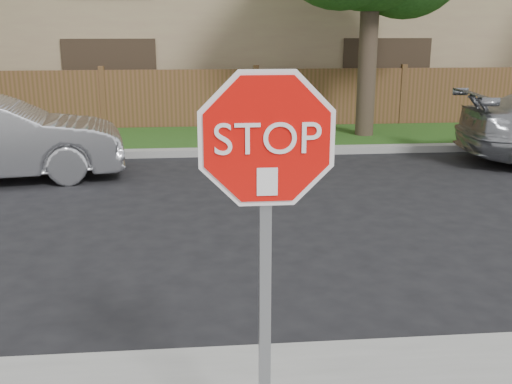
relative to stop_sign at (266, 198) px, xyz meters
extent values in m
plane|color=black|center=(1.17, 1.48, -1.83)|extent=(90.00, 90.00, 0.00)
cube|color=gray|center=(1.17, 9.63, -1.75)|extent=(70.00, 0.30, 0.15)
cube|color=#1E4714|center=(1.17, 11.28, -1.77)|extent=(70.00, 3.00, 0.12)
cube|color=#543B1D|center=(1.17, 12.88, -1.03)|extent=(70.00, 0.12, 1.60)
cube|color=#9F8262|center=(1.17, 18.48, 1.17)|extent=(34.00, 8.00, 6.00)
cylinder|color=#382B21|center=(3.67, 11.18, 0.13)|extent=(0.44, 0.44, 3.92)
cube|color=gray|center=(0.00, 0.05, -0.58)|extent=(0.06, 0.06, 2.30)
cylinder|color=white|center=(0.00, -0.02, 0.32)|extent=(1.01, 0.02, 1.01)
cylinder|color=red|center=(0.00, -0.03, 0.32)|extent=(0.93, 0.02, 0.93)
cube|color=white|center=(0.00, -0.05, 0.10)|extent=(0.11, 0.00, 0.15)
camera|label=1|loc=(-0.34, -3.05, 0.89)|focal=42.00mm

